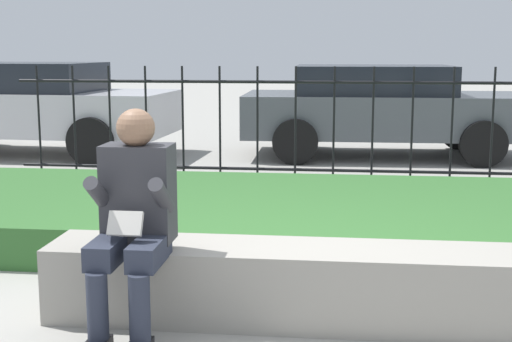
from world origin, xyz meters
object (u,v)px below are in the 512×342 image
at_px(stone_bench, 282,288).
at_px(car_parked_center, 381,107).
at_px(person_seated_reader, 133,215).
at_px(car_parked_left, 26,105).

bearing_deg(stone_bench, car_parked_center, 82.06).
height_order(person_seated_reader, car_parked_left, car_parked_left).
distance_m(stone_bench, car_parked_center, 6.69).
relative_size(stone_bench, person_seated_reader, 2.19).
bearing_deg(car_parked_left, person_seated_reader, -58.69).
distance_m(person_seated_reader, car_parked_left, 7.40).
bearing_deg(stone_bench, person_seated_reader, -160.40).
height_order(stone_bench, person_seated_reader, person_seated_reader).
xyz_separation_m(person_seated_reader, car_parked_left, (-3.54, 6.50, 0.07)).
height_order(stone_bench, car_parked_center, car_parked_center).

